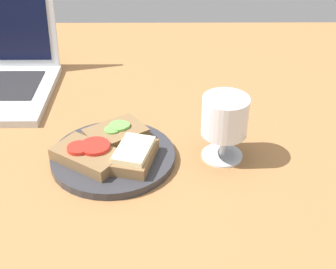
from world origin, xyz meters
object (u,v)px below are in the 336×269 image
Objects in this scene: sandwich_with_cheese at (134,155)px; plate at (113,157)px; sandwich_with_cucumber at (116,134)px; sandwich_with_tomato at (88,155)px; wine_glass at (225,118)px.

plate is at bearing 147.89° from sandwich_with_cheese.
sandwich_with_cucumber reaches higher than plate.
sandwich_with_cheese reaches higher than sandwich_with_tomato.
plate is at bearing -92.60° from sandwich_with_cucumber.
plate is 1.85× the size of wine_glass.
sandwich_with_cheese is at bearing -32.11° from plate.
wine_glass is at bearing -10.42° from sandwich_with_cucumber.
sandwich_with_cucumber is (0.21, 4.60, 1.85)cm from plate.
wine_glass is at bearing 3.28° from plate.
sandwich_with_cucumber is at bearing 117.49° from sandwich_with_cheese.
plate is 4.90cm from sandwich_with_tomato.
wine_glass is at bearing 12.93° from sandwich_with_cheese.
sandwich_with_tomato is 1.14× the size of wine_glass.
wine_glass reaches higher than sandwich_with_cheese.
sandwich_with_cheese is (7.86, -0.38, 0.16)cm from sandwich_with_tomato.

